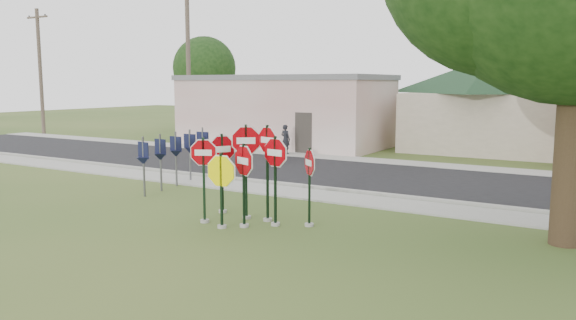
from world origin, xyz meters
The scene contains 20 objects.
ground centered at (0.00, 0.00, 0.00)m, with size 120.00×120.00×0.00m, color #32501E.
sidewalk_near centered at (0.00, 5.50, 0.03)m, with size 60.00×1.60×0.06m, color gray.
road centered at (0.00, 10.00, 0.02)m, with size 60.00×7.00×0.04m, color black.
sidewalk_far centered at (0.00, 14.30, 0.03)m, with size 60.00×1.60×0.06m, color gray.
curb centered at (0.00, 6.50, 0.07)m, with size 60.00×0.20×0.14m, color gray.
stop_sign_center centered at (0.15, 0.95, 1.41)m, with size 1.04×0.42×2.31m.
stop_sign_yellow centered at (-0.29, 0.57, 1.23)m, with size 1.17×0.24×2.09m.
stop_sign_left centered at (-1.05, 0.80, 1.46)m, with size 0.90×0.45×2.41m.
stop_sign_right centered at (0.77, 1.50, 1.53)m, with size 1.06×0.24×2.48m.
stop_sign_back_right centered at (0.33, 1.81, 1.69)m, with size 0.96×0.32×2.73m.
stop_sign_back_left centered at (-0.33, 1.75, 1.73)m, with size 0.90×0.67×2.74m.
stop_sign_far_right centered at (1.57, 1.91, 1.29)m, with size 0.73×0.66×2.18m.
stop_sign_far_left centered at (-1.34, 1.98, 1.49)m, with size 0.59×0.96×2.42m.
route_sign_row centered at (-5.40, 4.50, 1.22)m, with size 1.43×4.63×2.00m.
building_stucco centered at (-9.00, 18.00, 2.15)m, with size 12.20×6.20×4.20m.
building_house centered at (2.00, 22.00, 3.65)m, with size 11.60×11.60×6.20m.
utility_pole_near centered at (-14.00, 15.20, 4.97)m, with size 2.20×0.26×9.50m.
utility_pole_far centered at (-28.00, 15.20, 4.71)m, with size 2.20×0.26×9.00m.
bg_tree_left centered at (-20.00, 24.00, 4.88)m, with size 4.90×4.90×7.35m.
pedestrian centered at (-6.60, 14.16, 0.83)m, with size 0.56×0.37×1.54m, color black.
Camera 1 is at (8.52, -10.73, 3.75)m, focal length 35.00 mm.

